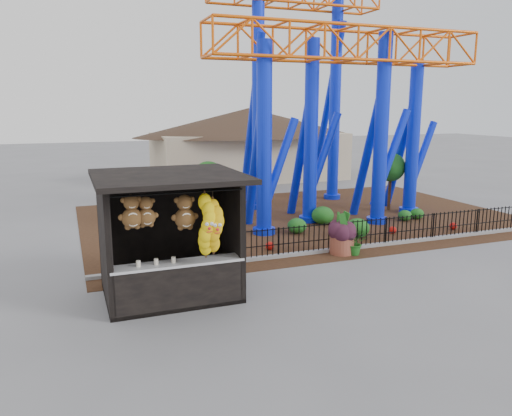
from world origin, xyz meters
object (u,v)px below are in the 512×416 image
object	(u,v)px
prize_booth	(171,238)
terracotta_planter	(342,244)
roller_coaster	(325,64)
potted_plant	(355,242)

from	to	relation	value
prize_booth	terracotta_planter	size ratio (longest dim) A/B	4.49
roller_coaster	potted_plant	bearing A→B (deg)	-108.11
potted_plant	roller_coaster	bearing A→B (deg)	75.00
prize_booth	terracotta_planter	bearing A→B (deg)	16.99
roller_coaster	potted_plant	world-z (taller)	roller_coaster
prize_booth	terracotta_planter	world-z (taller)	prize_booth
prize_booth	potted_plant	size ratio (longest dim) A/B	4.23
roller_coaster	terracotta_planter	distance (m)	8.54
terracotta_planter	potted_plant	size ratio (longest dim) A/B	0.94
roller_coaster	potted_plant	distance (m)	8.55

